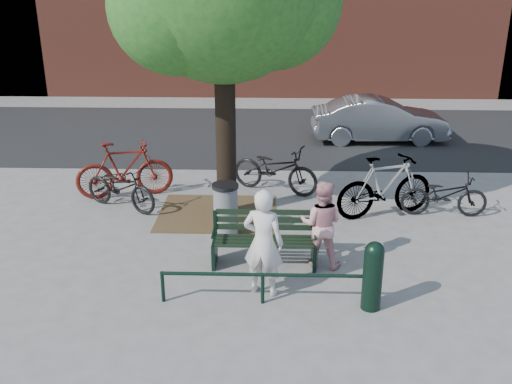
{
  "coord_description": "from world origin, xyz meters",
  "views": [
    {
      "loc": [
        0.13,
        -8.62,
        4.63
      ],
      "look_at": [
        -0.17,
        1.0,
        0.95
      ],
      "focal_mm": 40.0,
      "sensor_mm": 36.0,
      "label": 1
    }
  ],
  "objects_px": {
    "person_left": "(263,243)",
    "bicycle_c": "(275,169)",
    "bollard": "(373,273)",
    "person_right": "(321,224)",
    "litter_bin": "(226,210)",
    "park_bench": "(264,237)",
    "parked_car": "(379,120)"
  },
  "relations": [
    {
      "from": "park_bench",
      "to": "litter_bin",
      "type": "height_order",
      "value": "litter_bin"
    },
    {
      "from": "person_right",
      "to": "bollard",
      "type": "xyz_separation_m",
      "value": [
        0.65,
        -1.33,
        -0.18
      ]
    },
    {
      "from": "bollard",
      "to": "bicycle_c",
      "type": "distance_m",
      "value": 5.01
    },
    {
      "from": "park_bench",
      "to": "parked_car",
      "type": "relative_size",
      "value": 0.45
    },
    {
      "from": "bollard",
      "to": "bicycle_c",
      "type": "bearing_deg",
      "value": 106.42
    },
    {
      "from": "person_right",
      "to": "bollard",
      "type": "relative_size",
      "value": 1.4
    },
    {
      "from": "person_left",
      "to": "litter_bin",
      "type": "distance_m",
      "value": 2.24
    },
    {
      "from": "person_left",
      "to": "bollard",
      "type": "bearing_deg",
      "value": -178.25
    },
    {
      "from": "park_bench",
      "to": "bollard",
      "type": "xyz_separation_m",
      "value": [
        1.6,
        -1.36,
        0.1
      ]
    },
    {
      "from": "park_bench",
      "to": "person_right",
      "type": "xyz_separation_m",
      "value": [
        0.95,
        -0.03,
        0.28
      ]
    },
    {
      "from": "bollard",
      "to": "litter_bin",
      "type": "bearing_deg",
      "value": 133.52
    },
    {
      "from": "park_bench",
      "to": "person_right",
      "type": "distance_m",
      "value": 0.99
    },
    {
      "from": "person_left",
      "to": "bollard",
      "type": "height_order",
      "value": "person_left"
    },
    {
      "from": "person_right",
      "to": "bicycle_c",
      "type": "relative_size",
      "value": 0.74
    },
    {
      "from": "litter_bin",
      "to": "bicycle_c",
      "type": "xyz_separation_m",
      "value": [
        0.93,
        2.34,
        0.02
      ]
    },
    {
      "from": "person_left",
      "to": "bicycle_c",
      "type": "xyz_separation_m",
      "value": [
        0.18,
        4.42,
        -0.32
      ]
    },
    {
      "from": "park_bench",
      "to": "bicycle_c",
      "type": "xyz_separation_m",
      "value": [
        0.18,
        3.45,
        0.06
      ]
    },
    {
      "from": "person_right",
      "to": "litter_bin",
      "type": "relative_size",
      "value": 1.48
    },
    {
      "from": "bicycle_c",
      "to": "parked_car",
      "type": "bearing_deg",
      "value": -11.22
    },
    {
      "from": "person_left",
      "to": "person_right",
      "type": "xyz_separation_m",
      "value": [
        0.95,
        0.95,
        -0.1
      ]
    },
    {
      "from": "bollard",
      "to": "litter_bin",
      "type": "xyz_separation_m",
      "value": [
        -2.34,
        2.47,
        -0.06
      ]
    },
    {
      "from": "person_left",
      "to": "parked_car",
      "type": "height_order",
      "value": "person_left"
    },
    {
      "from": "bicycle_c",
      "to": "parked_car",
      "type": "relative_size",
      "value": 0.52
    },
    {
      "from": "bollard",
      "to": "person_left",
      "type": "bearing_deg",
      "value": 166.48
    },
    {
      "from": "park_bench",
      "to": "parked_car",
      "type": "height_order",
      "value": "parked_car"
    },
    {
      "from": "person_left",
      "to": "litter_bin",
      "type": "relative_size",
      "value": 1.68
    },
    {
      "from": "person_left",
      "to": "bicycle_c",
      "type": "distance_m",
      "value": 4.44
    },
    {
      "from": "litter_bin",
      "to": "person_left",
      "type": "bearing_deg",
      "value": -70.31
    },
    {
      "from": "litter_bin",
      "to": "bicycle_c",
      "type": "bearing_deg",
      "value": 68.43
    },
    {
      "from": "person_left",
      "to": "bicycle_c",
      "type": "height_order",
      "value": "person_left"
    },
    {
      "from": "park_bench",
      "to": "litter_bin",
      "type": "xyz_separation_m",
      "value": [
        -0.74,
        1.11,
        0.04
      ]
    },
    {
      "from": "litter_bin",
      "to": "park_bench",
      "type": "bearing_deg",
      "value": -56.1
    }
  ]
}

